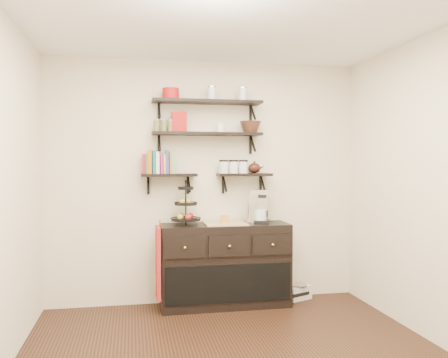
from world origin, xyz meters
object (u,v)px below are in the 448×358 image
sideboard (225,265)px  fruit_stand (186,210)px  radio (299,292)px  coffee_maker (259,207)px

sideboard → fruit_stand: 0.74m
sideboard → radio: sideboard is taller
sideboard → radio: size_ratio=4.37×
coffee_maker → radio: 1.10m
fruit_stand → coffee_maker: fruit_stand is taller
fruit_stand → radio: 1.63m
fruit_stand → radio: bearing=3.1°
sideboard → coffee_maker: coffee_maker is taller
fruit_stand → coffee_maker: bearing=1.6°
sideboard → coffee_maker: size_ratio=3.77×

